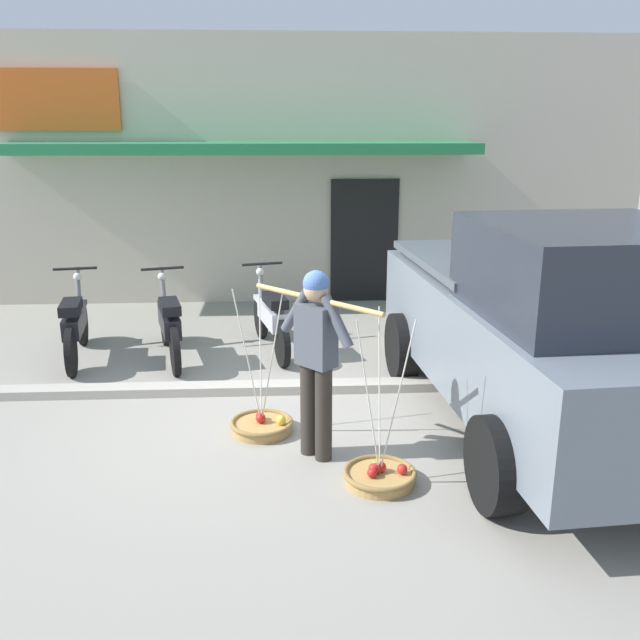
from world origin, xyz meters
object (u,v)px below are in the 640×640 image
fruit_basket_right_side (380,475)px  parked_truck (546,328)px  fruit_vendor (316,353)px  motorcycle_nearest_shop (75,325)px  fruit_basket_left_side (262,424)px  motorcycle_third_in_row (271,318)px  wooden_crate (410,332)px  motorcycle_second_in_row (169,325)px

fruit_basket_right_side → parked_truck: bearing=29.5°
fruit_vendor → motorcycle_nearest_shop: fruit_vendor is taller
fruit_basket_left_side → motorcycle_nearest_shop: size_ratio=0.80×
motorcycle_third_in_row → parked_truck: size_ratio=0.37×
fruit_basket_right_side → fruit_vendor: bearing=133.8°
fruit_vendor → motorcycle_third_in_row: fruit_vendor is taller
fruit_basket_left_side → parked_truck: parked_truck is taller
fruit_vendor → fruit_basket_right_side: size_ratio=1.17×
motorcycle_third_in_row → parked_truck: 3.67m
fruit_vendor → fruit_basket_left_side: size_ratio=1.17×
parked_truck → fruit_basket_left_side: bearing=177.9°
fruit_basket_left_side → motorcycle_third_in_row: bearing=88.5°
parked_truck → wooden_crate: size_ratio=10.98×
motorcycle_second_in_row → motorcycle_third_in_row: bearing=10.2°
motorcycle_second_in_row → motorcycle_third_in_row: same height
fruit_basket_right_side → motorcycle_second_in_row: size_ratio=0.81×
fruit_basket_left_side → wooden_crate: bearing=54.1°
motorcycle_nearest_shop → motorcycle_third_in_row: same height
motorcycle_second_in_row → motorcycle_third_in_row: size_ratio=1.00×
fruit_basket_right_side → wooden_crate: fruit_basket_right_side is taller
fruit_basket_left_side → motorcycle_second_in_row: bearing=118.7°
fruit_vendor → fruit_basket_right_side: fruit_vendor is taller
parked_truck → wooden_crate: bearing=105.3°
motorcycle_second_in_row → fruit_basket_left_side: bearing=-61.3°
fruit_basket_right_side → fruit_basket_left_side: bearing=133.7°
fruit_vendor → motorcycle_second_in_row: (-1.70, 2.71, -0.52)m
fruit_basket_left_side → fruit_vendor: bearing=-46.4°
fruit_vendor → motorcycle_third_in_row: (-0.43, 2.94, -0.52)m
motorcycle_nearest_shop → parked_truck: bearing=-24.9°
motorcycle_second_in_row → parked_truck: 4.53m
motorcycle_second_in_row → wooden_crate: (3.12, 0.46, -0.29)m
motorcycle_nearest_shop → parked_truck: size_ratio=0.37×
fruit_basket_right_side → parked_truck: 2.14m
fruit_basket_left_side → motorcycle_third_in_row: size_ratio=0.81×
fruit_basket_right_side → motorcycle_nearest_shop: size_ratio=0.80×
fruit_basket_right_side → wooden_crate: 3.81m
fruit_vendor → fruit_basket_right_side: 1.15m
motorcycle_third_in_row → motorcycle_nearest_shop: bearing=-175.7°
fruit_basket_right_side → parked_truck: (1.67, 0.95, 0.95)m
fruit_basket_right_side → motorcycle_second_in_row: (-2.20, 3.24, 0.38)m
parked_truck → motorcycle_third_in_row: bearing=136.0°
fruit_basket_left_side → parked_truck: (2.67, -0.10, 0.96)m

